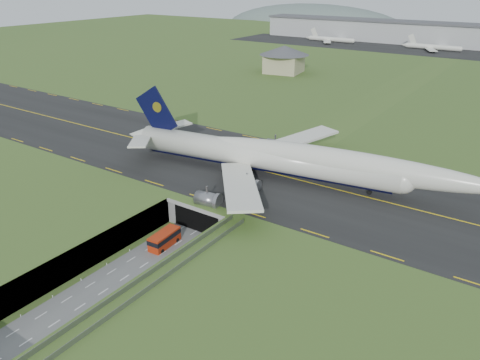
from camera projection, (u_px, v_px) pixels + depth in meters
The scene contains 10 objects.
ground at pixel (172, 248), 96.02m from camera, with size 900.00×900.00×0.00m, color #3A5923.
airfield_deck at pixel (171, 235), 94.82m from camera, with size 800.00×800.00×6.00m, color gray.
trench_road at pixel (146, 264), 90.30m from camera, with size 12.00×75.00×0.20m, color slate.
taxiway at pixel (258, 170), 118.56m from camera, with size 800.00×44.00×0.18m, color black.
tunnel_portal at pixel (220, 203), 107.34m from camera, with size 17.00×22.30×6.00m.
guideway at pixel (141, 293), 73.74m from camera, with size 3.00×53.00×7.05m.
jumbo_jet at pixel (286, 159), 110.93m from camera, with size 92.94×59.60×19.93m.
shuttle_tram at pixel (164, 239), 95.91m from camera, with size 3.42×7.78×3.10m.
service_building at pixel (284, 57), 234.97m from camera, with size 28.47×28.47×13.47m.
cargo_terminal at pixel (467, 36), 317.18m from camera, with size 320.00×67.00×15.60m.
Camera 1 is at (57.97, -60.21, 51.22)m, focal length 35.00 mm.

